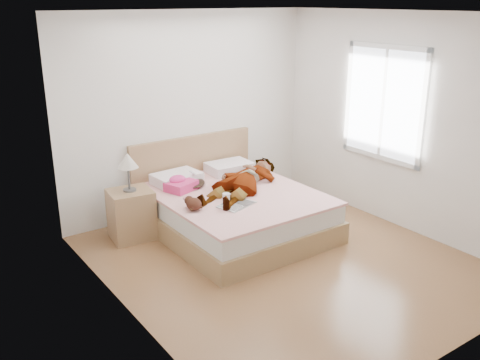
% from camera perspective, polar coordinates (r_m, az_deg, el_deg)
% --- Properties ---
extents(ground, '(4.00, 4.00, 0.00)m').
position_cam_1_polar(ground, '(5.93, 4.80, -8.60)').
color(ground, '#4B2E17').
rests_on(ground, ground).
extents(woman, '(1.81, 1.45, 0.24)m').
position_cam_1_polar(woman, '(6.62, 0.43, 0.36)').
color(woman, silver).
rests_on(woman, bed).
extents(hair, '(0.45, 0.55, 0.08)m').
position_cam_1_polar(hair, '(6.71, -5.77, -0.18)').
color(hair, black).
rests_on(hair, bed).
extents(phone, '(0.08, 0.09, 0.05)m').
position_cam_1_polar(phone, '(6.67, -5.07, 0.79)').
color(phone, silver).
rests_on(phone, bed).
extents(room_shell, '(4.00, 4.00, 4.00)m').
position_cam_1_polar(room_shell, '(6.86, 15.08, 7.90)').
color(room_shell, white).
rests_on(room_shell, ground).
extents(bed, '(1.80, 2.08, 1.00)m').
position_cam_1_polar(bed, '(6.57, -0.93, -3.08)').
color(bed, olive).
rests_on(bed, ground).
extents(towel, '(0.42, 0.38, 0.18)m').
position_cam_1_polar(towel, '(6.52, -6.39, -0.46)').
color(towel, '#EE4071').
rests_on(towel, bed).
extents(magazine, '(0.47, 0.38, 0.02)m').
position_cam_1_polar(magazine, '(6.03, -0.37, -2.62)').
color(magazine, silver).
rests_on(magazine, bed).
extents(coffee_mug, '(0.13, 0.10, 0.10)m').
position_cam_1_polar(coffee_mug, '(6.12, -1.45, -1.87)').
color(coffee_mug, white).
rests_on(coffee_mug, bed).
extents(plush_toy, '(0.17, 0.25, 0.14)m').
position_cam_1_polar(plush_toy, '(5.91, -5.04, -2.50)').
color(plush_toy, black).
rests_on(plush_toy, bed).
extents(nightstand, '(0.54, 0.49, 1.06)m').
position_cam_1_polar(nightstand, '(6.44, -11.53, -3.21)').
color(nightstand, olive).
rests_on(nightstand, ground).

